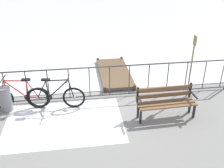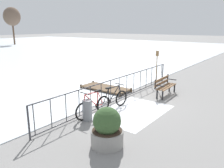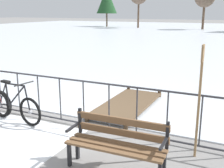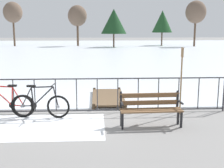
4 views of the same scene
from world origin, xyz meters
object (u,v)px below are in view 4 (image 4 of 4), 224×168
Objects in this scene: oar_upright at (181,77)px; bicycle_second at (6,104)px; bicycle_near_railing at (40,105)px; park_bench at (150,107)px.

bicycle_second is at bearing 179.92° from oar_upright.
bicycle_near_railing is 1.01m from bicycle_second.
bicycle_second is 0.86× the size of oar_upright.
bicycle_second is at bearing 166.34° from park_bench.
bicycle_near_railing and bicycle_second have the same top height.
park_bench is 1.57m from oar_upright.
bicycle_second is 4.13m from park_bench.
oar_upright reaches higher than bicycle_second.
bicycle_near_railing reaches higher than park_bench.
oar_upright is (4.08, 0.12, 0.77)m from bicycle_near_railing.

